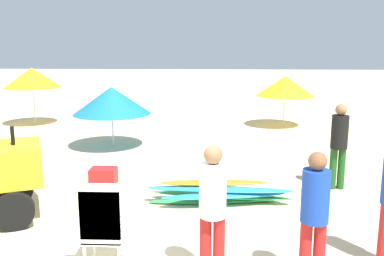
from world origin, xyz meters
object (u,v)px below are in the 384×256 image
surfboard_pile (218,193)px  lifeguard_near_center (315,210)px  beach_umbrella_mid (112,100)px  lifeguard_far_right (339,141)px  stacked_plastic_chairs (103,220)px  beach_umbrella_left (285,86)px  cooler_box (103,176)px  beach_umbrella_far (32,78)px  lifeguard_near_right (213,204)px

surfboard_pile → lifeguard_near_center: (1.05, -2.50, 0.72)m
surfboard_pile → beach_umbrella_mid: size_ratio=1.25×
beach_umbrella_mid → lifeguard_far_right: bearing=-31.3°
stacked_plastic_chairs → lifeguard_far_right: lifeguard_far_right is taller
lifeguard_near_center → beach_umbrella_mid: 7.56m
lifeguard_far_right → beach_umbrella_left: size_ratio=0.88×
beach_umbrella_left → cooler_box: bearing=-126.8°
stacked_plastic_chairs → lifeguard_far_right: bearing=41.1°
lifeguard_near_center → beach_umbrella_far: (-7.27, 9.57, 0.71)m
beach_umbrella_mid → beach_umbrella_left: bearing=31.6°
lifeguard_far_right → stacked_plastic_chairs: bearing=-138.9°
surfboard_pile → lifeguard_near_center: lifeguard_near_center is taller
stacked_plastic_chairs → lifeguard_near_right: 1.35m
surfboard_pile → lifeguard_far_right: (2.31, 0.90, 0.76)m
lifeguard_far_right → beach_umbrella_far: beach_umbrella_far is taller
beach_umbrella_left → cooler_box: beach_umbrella_left is taller
beach_umbrella_left → beach_umbrella_far: bearing=-179.5°
stacked_plastic_chairs → beach_umbrella_left: beach_umbrella_left is taller
lifeguard_near_right → beach_umbrella_mid: (-2.67, 6.45, 0.34)m
stacked_plastic_chairs → beach_umbrella_far: bearing=116.8°
lifeguard_near_right → beach_umbrella_left: beach_umbrella_left is taller
lifeguard_far_right → cooler_box: 4.68m
lifeguard_near_center → beach_umbrella_left: bearing=82.5°
surfboard_pile → beach_umbrella_far: size_ratio=1.32×
lifeguard_far_right → beach_umbrella_mid: size_ratio=0.80×
lifeguard_near_right → beach_umbrella_mid: size_ratio=0.80×
beach_umbrella_far → stacked_plastic_chairs: bearing=-63.2°
surfboard_pile → lifeguard_far_right: lifeguard_far_right is taller
lifeguard_near_right → lifeguard_far_right: (2.43, 3.34, 0.01)m
lifeguard_near_right → cooler_box: size_ratio=3.21×
surfboard_pile → lifeguard_near_right: bearing=-92.7°
lifeguard_far_right → beach_umbrella_mid: bearing=148.7°
beach_umbrella_far → cooler_box: (3.92, -6.11, -1.47)m
beach_umbrella_left → stacked_plastic_chairs: bearing=-111.6°
lifeguard_near_right → beach_umbrella_far: beach_umbrella_far is taller
stacked_plastic_chairs → surfboard_pile: 2.83m
lifeguard_near_right → beach_umbrella_far: 11.33m
beach_umbrella_mid → lifeguard_near_right: bearing=-67.5°
lifeguard_near_right → beach_umbrella_mid: 6.99m
surfboard_pile → beach_umbrella_mid: bearing=124.9°
stacked_plastic_chairs → beach_umbrella_left: (3.78, 9.54, 0.68)m
lifeguard_far_right → lifeguard_near_center: bearing=-110.4°
beach_umbrella_mid → beach_umbrella_far: 4.62m
lifeguard_near_center → beach_umbrella_mid: size_ratio=0.77×
cooler_box → stacked_plastic_chairs: bearing=-75.8°
stacked_plastic_chairs → lifeguard_far_right: (3.76, 3.28, 0.26)m
stacked_plastic_chairs → lifeguard_near_center: (2.50, -0.12, 0.22)m
lifeguard_near_right → beach_umbrella_left: size_ratio=0.87×
lifeguard_near_center → beach_umbrella_mid: beach_umbrella_mid is taller
lifeguard_far_right → beach_umbrella_far: (-8.53, 6.18, 0.67)m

